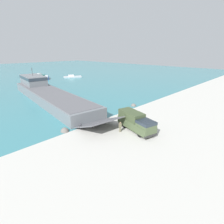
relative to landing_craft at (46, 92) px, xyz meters
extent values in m
plane|color=#B7B5AD|center=(2.51, -27.84, -1.81)|extent=(240.00, 240.00, 0.00)
cube|color=slate|center=(-0.38, -2.92, -0.65)|extent=(12.40, 39.90, 2.33)
cube|color=#56565B|center=(-0.38, -2.92, 0.55)|extent=(11.61, 38.26, 0.08)
cube|color=slate|center=(1.36, 10.60, 1.90)|extent=(6.58, 11.57, 2.76)
cube|color=#28333D|center=(1.36, 10.60, 2.71)|extent=(6.74, 11.70, 0.83)
cylinder|color=#3F3F42|center=(1.36, 10.60, 4.48)|extent=(0.16, 0.16, 2.40)
cube|color=#56565B|center=(-3.23, -25.15, -0.57)|extent=(7.00, 6.37, 2.32)
cube|color=#475638|center=(0.70, -29.69, -0.83)|extent=(4.11, 7.64, 1.22)
cube|color=#475638|center=(0.09, -32.01, 0.20)|extent=(2.75, 2.95, 0.83)
cube|color=#28333D|center=(0.09, -32.01, 0.41)|extent=(2.82, 2.99, 0.42)
cube|color=#3C492E|center=(1.01, -28.49, 0.43)|extent=(3.34, 5.02, 1.29)
cube|color=#2D2D2D|center=(-0.21, -33.13, -1.29)|extent=(2.36, 0.84, 0.32)
cylinder|color=black|center=(1.05, -32.12, -1.24)|extent=(0.65, 1.21, 1.15)
cylinder|color=black|center=(-0.80, -31.63, -1.24)|extent=(0.65, 1.21, 1.15)
cylinder|color=black|center=(2.06, -28.28, -1.24)|extent=(0.65, 1.21, 1.15)
cylinder|color=black|center=(0.21, -27.79, -1.24)|extent=(0.65, 1.21, 1.15)
cylinder|color=black|center=(2.34, -27.22, -1.24)|extent=(0.65, 1.21, 1.15)
cylinder|color=black|center=(0.49, -26.73, -1.24)|extent=(0.65, 1.21, 1.15)
cylinder|color=#6B664C|center=(-1.70, -28.32, -1.39)|extent=(0.14, 0.14, 0.84)
cylinder|color=#6B664C|center=(-1.53, -28.37, -1.39)|extent=(0.14, 0.14, 0.84)
cube|color=#6B664C|center=(-1.61, -28.34, -0.64)|extent=(0.49, 0.37, 0.66)
sphere|color=tan|center=(-1.61, -28.34, -0.20)|extent=(0.23, 0.23, 0.23)
cube|color=#2D7060|center=(17.00, 42.59, -1.41)|extent=(6.98, 4.08, 0.81)
cube|color=silver|center=(17.47, 42.72, -0.56)|extent=(2.35, 2.20, 0.89)
cube|color=#B7BABF|center=(27.67, 28.75, -1.51)|extent=(8.75, 6.12, 0.61)
cube|color=silver|center=(27.10, 29.03, -0.87)|extent=(3.10, 2.82, 0.67)
cube|color=navy|center=(16.39, 32.89, -1.41)|extent=(4.92, 6.89, 0.81)
cube|color=silver|center=(16.14, 32.44, -0.55)|extent=(2.12, 2.42, 0.89)
cylinder|color=#333338|center=(-5.36, -22.89, -1.46)|extent=(0.31, 0.31, 0.70)
sphere|color=#333338|center=(-5.36, -22.89, -1.02)|extent=(0.36, 0.36, 0.36)
cube|color=#566042|center=(0.23, -30.70, -1.47)|extent=(0.70, 0.83, 0.68)
sphere|color=#66605B|center=(-7.74, -21.80, -1.81)|extent=(1.33, 1.33, 1.33)
sphere|color=#66605B|center=(11.06, -21.34, -1.81)|extent=(1.19, 1.19, 1.19)
camera|label=1|loc=(-20.79, -45.11, 10.55)|focal=28.00mm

